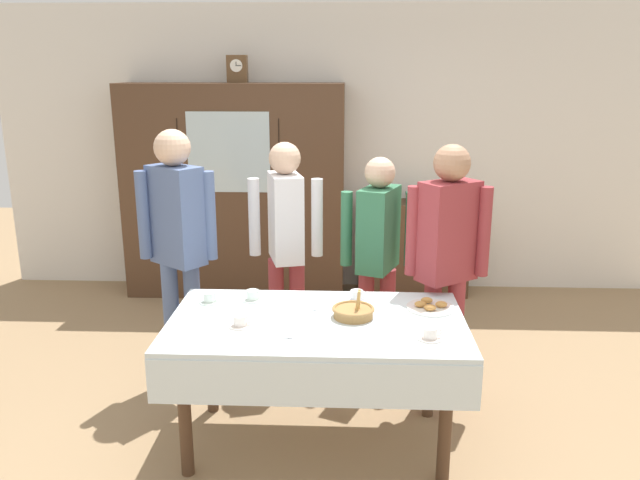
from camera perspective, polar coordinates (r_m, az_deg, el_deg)
The scene contains 20 objects.
ground_plane at distance 4.07m, azimuth -0.13°, elevation -16.19°, with size 12.00×12.00×0.00m, color #997A56.
back_wall at distance 6.17m, azimuth 1.00°, elevation 8.07°, with size 6.40×0.10×2.70m, color silver.
dining_table at distance 3.55m, azimuth -0.31°, elevation -9.04°, with size 1.65×0.94×0.77m.
wall_cabinet at distance 6.03m, azimuth -7.70°, elevation 4.36°, with size 2.05×0.46×1.99m.
mantel_clock at distance 5.91m, azimuth -7.46°, elevation 15.04°, with size 0.18×0.11×0.24m.
bookshelf_low at distance 6.14m, azimuth 8.36°, elevation -0.71°, with size 1.04×0.35×0.90m.
book_stack at distance 6.03m, azimuth 8.54°, elevation 3.82°, with size 0.16×0.21×0.08m.
tea_cup_near_right at distance 3.84m, azimuth -6.07°, elevation -5.02°, with size 0.13×0.13×0.06m.
tea_cup_mid_left at distance 3.34m, azimuth 9.91°, elevation -8.36°, with size 0.13×0.13×0.06m.
tea_cup_far_right at distance 3.47m, azimuth -7.20°, elevation -7.29°, with size 0.13×0.13×0.06m.
tea_cup_far_left at distance 3.84m, azimuth -9.90°, elevation -5.17°, with size 0.13×0.13×0.06m.
tea_cup_mid_right at distance 3.82m, azimuth 3.34°, elevation -5.05°, with size 0.13×0.13×0.06m.
bread_basket at distance 3.57m, azimuth 3.02°, elevation -6.44°, with size 0.24×0.24×0.16m.
pastry_plate at distance 3.74m, azimuth 9.90°, elevation -5.92°, with size 0.28×0.28×0.05m.
spoon_far_left at distance 3.32m, azimuth -3.15°, elevation -8.78°, with size 0.12×0.02×0.01m.
spoon_near_left at distance 3.67m, azimuth -0.83°, elevation -6.28°, with size 0.12×0.02×0.01m.
person_beside_shelf at distance 4.27m, azimuth -12.72°, elevation 0.67°, with size 0.52×0.38×1.75m.
person_by_cabinet at distance 4.44m, azimuth -3.10°, elevation 0.57°, with size 0.52×0.40×1.64m.
person_near_right_end at distance 4.38m, azimuth 5.26°, elevation -0.52°, with size 0.52×0.41×1.55m.
person_behind_table_right at distance 4.02m, azimuth 11.39°, elevation -0.85°, with size 0.52×0.37×1.69m.
Camera 1 is at (0.16, -3.47, 2.13)m, focal length 35.52 mm.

